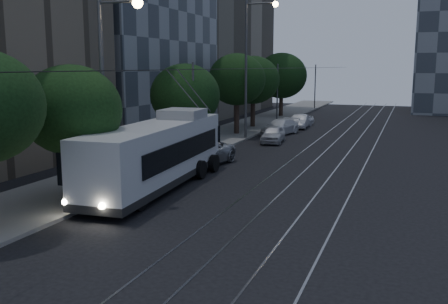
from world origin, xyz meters
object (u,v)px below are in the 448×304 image
trolleybus (159,154)px  pickup_silver (200,154)px  car_white_b (280,127)px  car_white_c (300,121)px  streetlamp_near (110,77)px  streetlamp_far (251,56)px  car_white_d (299,120)px  car_white_a (273,134)px

trolleybus → pickup_silver: trolleybus is taller
pickup_silver → car_white_b: size_ratio=1.15×
car_white_c → streetlamp_near: size_ratio=0.43×
pickup_silver → streetlamp_near: bearing=-88.2°
pickup_silver → streetlamp_far: streetlamp_far is taller
car_white_d → trolleybus: bearing=-70.5°
pickup_silver → streetlamp_far: size_ratio=0.48×
trolleybus → car_white_b: (0.75, 20.45, -0.98)m
trolleybus → streetlamp_near: streetlamp_near is taller
car_white_d → car_white_b: bearing=-70.5°
streetlamp_near → streetlamp_far: streetlamp_far is taller
car_white_a → car_white_c: 9.74m
car_white_a → streetlamp_far: size_ratio=0.35×
car_white_b → streetlamp_near: (-1.63, -22.98, 4.67)m
car_white_b → car_white_d: (0.23, 6.35, -0.03)m
trolleybus → streetlamp_near: size_ratio=1.37×
trolleybus → streetlamp_far: 17.33m
car_white_c → streetlamp_far: streetlamp_far is taller
pickup_silver → streetlamp_near: size_ratio=0.60×
car_white_a → streetlamp_near: streetlamp_near is taller
car_white_d → streetlamp_near: 29.77m
car_white_c → car_white_d: car_white_d is taller
car_white_c → streetlamp_near: (-2.28, -28.04, 4.71)m
trolleybus → car_white_a: bearing=81.3°
trolleybus → streetlamp_far: (-0.67, 16.62, 4.87)m
car_white_c → streetlamp_near: bearing=-100.2°
car_white_b → streetlamp_far: bearing=-96.0°
trolleybus → car_white_c: trolleybus is taller
pickup_silver → car_white_a: bearing=87.8°
pickup_silver → car_white_d: (1.18, 21.36, -0.10)m
car_white_a → streetlamp_near: (-2.28, -18.30, 4.68)m
car_white_c → car_white_a: bearing=-95.5°
car_white_a → car_white_d: car_white_a is taller
car_white_a → car_white_c: bearing=83.8°
pickup_silver → streetlamp_near: (-0.68, -7.98, 4.60)m
streetlamp_far → car_white_b: bearing=69.6°
car_white_b → trolleybus: bearing=-77.7°
trolleybus → car_white_a: (1.40, 15.77, -0.99)m
car_white_a → car_white_c: (0.00, 9.74, -0.03)m
car_white_b → streetlamp_far: size_ratio=0.41×
pickup_silver → car_white_d: pickup_silver is taller
car_white_a → car_white_d: size_ratio=1.03×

